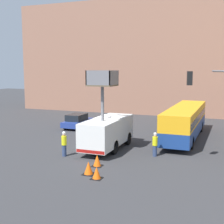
# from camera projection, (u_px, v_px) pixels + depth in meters

# --- Properties ---
(ground_plane) EXTENTS (120.00, 120.00, 0.00)m
(ground_plane) POSITION_uv_depth(u_px,v_px,m) (107.00, 147.00, 25.63)
(ground_plane) COLOR #333335
(building_backdrop_far) EXTENTS (44.00, 10.00, 16.04)m
(building_backdrop_far) POSITION_uv_depth(u_px,v_px,m) (167.00, 58.00, 46.23)
(building_backdrop_far) COLOR #936651
(building_backdrop_far) RESTS_ON ground_plane
(utility_truck) EXTENTS (2.22, 6.37, 6.26)m
(utility_truck) POSITION_uv_depth(u_px,v_px,m) (107.00, 130.00, 24.55)
(utility_truck) COLOR silver
(utility_truck) RESTS_ON ground_plane
(city_bus) EXTENTS (2.45, 12.14, 2.93)m
(city_bus) POSITION_uv_depth(u_px,v_px,m) (185.00, 120.00, 28.55)
(city_bus) COLOR navy
(city_bus) RESTS_ON ground_plane
(road_worker_near_truck) EXTENTS (0.38, 0.38, 1.86)m
(road_worker_near_truck) POSITION_uv_depth(u_px,v_px,m) (64.00, 144.00, 22.79)
(road_worker_near_truck) COLOR navy
(road_worker_near_truck) RESTS_ON ground_plane
(road_worker_directing) EXTENTS (0.38, 0.38, 1.78)m
(road_worker_directing) POSITION_uv_depth(u_px,v_px,m) (155.00, 144.00, 22.78)
(road_worker_directing) COLOR navy
(road_worker_directing) RESTS_ON ground_plane
(traffic_cone_near_truck) EXTENTS (0.64, 0.64, 0.73)m
(traffic_cone_near_truck) POSITION_uv_depth(u_px,v_px,m) (97.00, 173.00, 18.16)
(traffic_cone_near_truck) COLOR black
(traffic_cone_near_truck) RESTS_ON ground_plane
(traffic_cone_mid_road) EXTENTS (0.70, 0.70, 0.80)m
(traffic_cone_mid_road) POSITION_uv_depth(u_px,v_px,m) (89.00, 168.00, 18.93)
(traffic_cone_mid_road) COLOR black
(traffic_cone_mid_road) RESTS_ON ground_plane
(traffic_cone_far_side) EXTENTS (0.67, 0.67, 0.77)m
(traffic_cone_far_side) POSITION_uv_depth(u_px,v_px,m) (97.00, 161.00, 20.52)
(traffic_cone_far_side) COLOR black
(traffic_cone_far_side) RESTS_ON ground_plane
(parked_car_curbside) EXTENTS (1.84, 4.28, 1.53)m
(parked_car_curbside) POSITION_uv_depth(u_px,v_px,m) (77.00, 121.00, 33.85)
(parked_car_curbside) COLOR navy
(parked_car_curbside) RESTS_ON ground_plane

